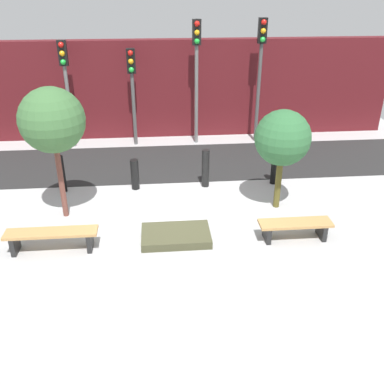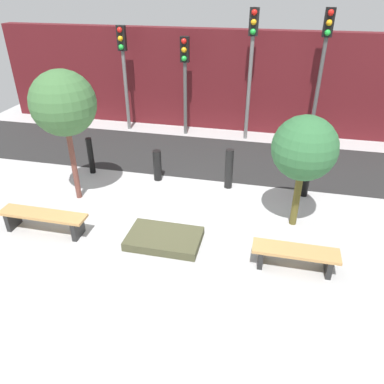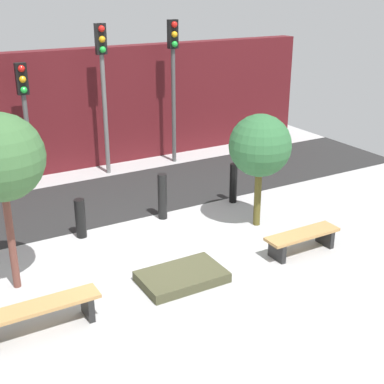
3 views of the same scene
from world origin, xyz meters
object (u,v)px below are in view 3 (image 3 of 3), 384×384
(bench_left, at_px, (38,312))
(bollard_left, at_px, (80,218))
(bench_right, at_px, (302,238))
(traffic_light_east, at_px, (173,67))
(tree_behind_left_bench, at_px, (0,158))
(planter_bed, at_px, (182,277))
(traffic_light_mid_west, at_px, (24,102))
(traffic_light_mid_east, at_px, (103,74))
(tree_behind_right_bench, at_px, (260,146))
(bollard_center, at_px, (162,196))
(bollard_right, at_px, (233,183))

(bench_left, bearing_deg, bollard_left, 60.04)
(bench_right, xyz_separation_m, traffic_light_east, (0.55, 6.42, 2.50))
(bench_left, xyz_separation_m, tree_behind_left_bench, (0.00, 1.51, 2.05))
(planter_bed, xyz_separation_m, bollard_left, (-0.97, 2.66, 0.33))
(bench_right, distance_m, traffic_light_east, 6.91)
(traffic_light_mid_west, height_order, traffic_light_mid_east, traffic_light_mid_east)
(tree_behind_left_bench, height_order, traffic_light_east, traffic_light_east)
(bench_right, relative_size, traffic_light_east, 0.39)
(tree_behind_right_bench, height_order, bollard_center, tree_behind_right_bench)
(bollard_left, xyz_separation_m, traffic_light_mid_east, (2.02, 3.56, 2.36))
(bollard_center, distance_m, traffic_light_east, 4.77)
(bollard_right, height_order, traffic_light_mid_west, traffic_light_mid_west)
(planter_bed, distance_m, bollard_left, 2.85)
(bollard_left, bearing_deg, traffic_light_mid_west, 91.49)
(bench_right, relative_size, tree_behind_right_bench, 0.64)
(tree_behind_left_bench, distance_m, bollard_center, 4.26)
(bench_left, xyz_separation_m, bench_right, (5.24, 0.00, -0.04))
(tree_behind_right_bench, bearing_deg, bollard_center, 140.86)
(tree_behind_right_bench, xyz_separation_m, traffic_light_mid_west, (-3.68, 4.91, 0.42))
(bench_right, distance_m, traffic_light_mid_east, 7.06)
(tree_behind_left_bench, relative_size, bollard_right, 3.18)
(bench_right, height_order, tree_behind_left_bench, tree_behind_left_bench)
(bench_left, height_order, tree_behind_left_bench, tree_behind_left_bench)
(bench_left, xyz_separation_m, tree_behind_right_bench, (5.24, 1.51, 1.48))
(traffic_light_mid_west, bearing_deg, bollard_center, -60.36)
(tree_behind_right_bench, height_order, traffic_light_east, traffic_light_east)
(bollard_left, height_order, bollard_right, bollard_right)
(bench_left, bearing_deg, bench_right, 0.14)
(planter_bed, bearing_deg, bollard_right, 42.51)
(bench_left, distance_m, traffic_light_east, 8.99)
(bollard_left, bearing_deg, traffic_light_mid_east, 60.37)
(tree_behind_right_bench, bearing_deg, traffic_light_east, 83.55)
(bench_left, height_order, bollard_center, bollard_center)
(traffic_light_mid_east, bearing_deg, traffic_light_mid_west, -179.95)
(planter_bed, relative_size, tree_behind_right_bench, 0.61)
(tree_behind_right_bench, xyz_separation_m, traffic_light_east, (0.55, 4.91, 0.99))
(tree_behind_left_bench, distance_m, traffic_light_mid_west, 5.15)
(tree_behind_right_bench, bearing_deg, tree_behind_left_bench, 180.00)
(traffic_light_mid_east, distance_m, traffic_light_east, 2.12)
(bollard_left, bearing_deg, bench_right, -38.53)
(tree_behind_left_bench, xyz_separation_m, bollard_right, (5.52, 1.35, -1.90))
(tree_behind_left_bench, relative_size, bollard_left, 3.68)
(bench_right, xyz_separation_m, traffic_light_mid_west, (-3.68, 6.42, 1.94))
(planter_bed, distance_m, traffic_light_east, 7.49)
(bollard_center, bearing_deg, bollard_left, 180.00)
(bollard_right, xyz_separation_m, traffic_light_mid_west, (-3.96, 3.56, 1.75))
(traffic_light_east, bearing_deg, bollard_left, -139.32)
(planter_bed, xyz_separation_m, traffic_light_mid_west, (-1.06, 6.22, 2.15))
(bench_right, bearing_deg, traffic_light_mid_west, 119.71)
(bollard_right, bearing_deg, planter_bed, -137.49)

